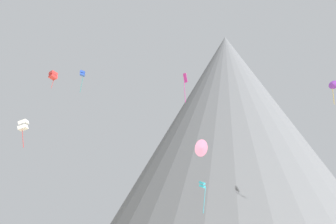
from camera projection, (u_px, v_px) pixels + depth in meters
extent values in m
cone|color=slate|center=(229.00, 130.00, 108.47)|extent=(73.27, 73.27, 57.08)
cone|color=slate|center=(228.00, 167.00, 110.50)|extent=(53.17, 53.17, 37.85)
cone|color=purple|center=(333.00, 84.00, 70.43)|extent=(1.90, 1.65, 1.80)
cylinder|color=gold|center=(333.00, 96.00, 69.78)|extent=(0.16, 0.44, 2.83)
cube|color=white|center=(23.00, 128.00, 63.28)|extent=(1.45, 1.33, 0.99)
cube|color=white|center=(23.00, 123.00, 63.52)|extent=(1.45, 1.33, 0.99)
cylinder|color=red|center=(23.00, 138.00, 62.77)|extent=(0.45, 0.52, 2.93)
cone|color=pink|center=(202.00, 148.00, 53.84)|extent=(2.32, 2.18, 2.35)
cube|color=#33BCDB|center=(202.00, 186.00, 58.30)|extent=(1.07, 1.04, 0.58)
cube|color=#33BCDB|center=(202.00, 183.00, 58.43)|extent=(1.07, 1.04, 0.58)
cylinder|color=#33BCDB|center=(204.00, 200.00, 57.70)|extent=(0.52, 0.29, 3.74)
cube|color=blue|center=(82.00, 75.00, 94.83)|extent=(1.37, 1.29, 0.77)
cube|color=blue|center=(83.00, 72.00, 95.01)|extent=(1.37, 1.29, 0.77)
cylinder|color=teal|center=(82.00, 84.00, 94.14)|extent=(0.65, 0.23, 4.29)
cube|color=red|center=(53.00, 77.00, 75.34)|extent=(1.87, 1.88, 0.89)
cube|color=red|center=(53.00, 74.00, 75.52)|extent=(1.87, 1.88, 0.89)
cylinder|color=red|center=(53.00, 83.00, 74.95)|extent=(0.36, 0.25, 2.08)
cube|color=#D1339E|center=(185.00, 78.00, 59.99)|extent=(0.71, 0.48, 1.51)
cylinder|color=#D1339E|center=(185.00, 92.00, 59.33)|extent=(0.23, 0.16, 3.20)
cone|color=orange|center=(173.00, 196.00, 82.04)|extent=(1.47, 0.98, 1.43)
cylinder|color=#E5668C|center=(172.00, 204.00, 81.58)|extent=(0.08, 0.28, 1.84)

